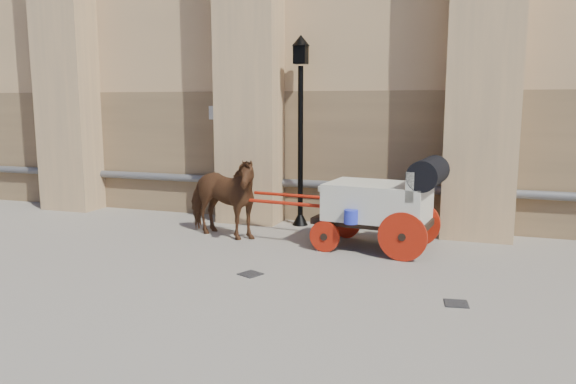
% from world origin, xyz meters
% --- Properties ---
extents(ground, '(90.00, 90.00, 0.00)m').
position_xyz_m(ground, '(0.00, 0.00, 0.00)').
color(ground, '#6F665B').
rests_on(ground, ground).
extents(horse, '(2.15, 1.40, 1.67)m').
position_xyz_m(horse, '(-0.97, 1.93, 0.84)').
color(horse, brown).
rests_on(horse, ground).
extents(carriage, '(4.15, 1.56, 1.77)m').
position_xyz_m(carriage, '(2.36, 1.99, 0.96)').
color(carriage, black).
rests_on(carriage, ground).
extents(street_lamp, '(0.39, 0.39, 4.19)m').
position_xyz_m(street_lamp, '(0.22, 3.56, 2.24)').
color(street_lamp, black).
rests_on(street_lamp, ground).
extents(drain_grate_near, '(0.42, 0.42, 0.01)m').
position_xyz_m(drain_grate_near, '(0.56, -0.22, 0.01)').
color(drain_grate_near, black).
rests_on(drain_grate_near, ground).
extents(drain_grate_far, '(0.36, 0.36, 0.01)m').
position_xyz_m(drain_grate_far, '(3.78, -0.55, 0.01)').
color(drain_grate_far, black).
rests_on(drain_grate_far, ground).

